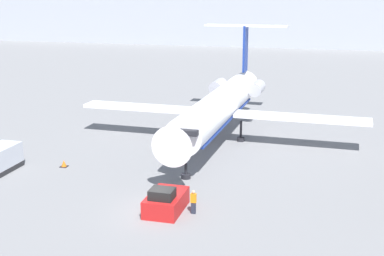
# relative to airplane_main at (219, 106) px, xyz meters

# --- Properties ---
(ground_plane) EXTENTS (600.00, 600.00, 0.00)m
(ground_plane) POSITION_rel_airplane_main_xyz_m (-0.37, -19.19, -3.83)
(ground_plane) COLOR slate
(terminal_building) EXTENTS (180.00, 16.80, 15.21)m
(terminal_building) POSITION_rel_airplane_main_xyz_m (-0.37, 100.81, 3.81)
(terminal_building) COLOR #9EA3AD
(terminal_building) RESTS_ON ground
(airplane_main) EXTENTS (30.03, 29.72, 11.15)m
(airplane_main) POSITION_rel_airplane_main_xyz_m (0.00, 0.00, 0.00)
(airplane_main) COLOR white
(airplane_main) RESTS_ON ground
(pushback_tug) EXTENTS (2.39, 4.02, 1.98)m
(pushback_tug) POSITION_rel_airplane_main_xyz_m (0.18, -18.45, -3.08)
(pushback_tug) COLOR #B21919
(pushback_tug) RESTS_ON ground
(luggage_cart) EXTENTS (2.12, 3.82, 2.22)m
(luggage_cart) POSITION_rel_airplane_main_xyz_m (-16.41, -13.84, -2.72)
(luggage_cart) COLOR #232326
(luggage_cart) RESTS_ON ground
(worker_near_tug) EXTENTS (0.40, 0.24, 1.75)m
(worker_near_tug) POSITION_rel_airplane_main_xyz_m (2.19, -18.36, -2.91)
(worker_near_tug) COLOR #232838
(worker_near_tug) RESTS_ON ground
(traffic_cone_left) EXTENTS (0.65, 0.65, 0.62)m
(traffic_cone_left) POSITION_rel_airplane_main_xyz_m (-11.63, -11.48, -3.54)
(traffic_cone_left) COLOR black
(traffic_cone_left) RESTS_ON ground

